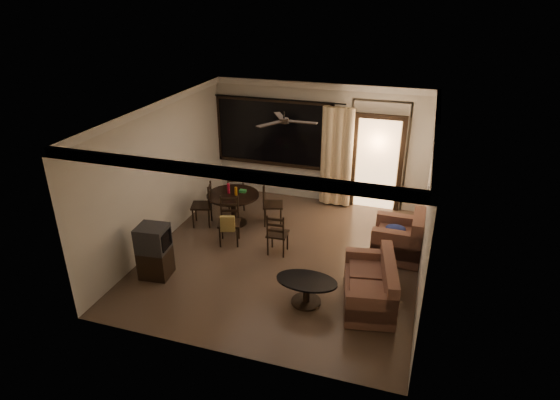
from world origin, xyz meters
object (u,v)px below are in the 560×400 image
(dining_chair_north, at_px, (237,197))
(tv_cabinet, at_px, (154,251))
(coffee_table, at_px, (306,288))
(side_chair, at_px, (278,241))
(sofa, at_px, (372,287))
(dining_chair_east, at_px, (272,212))
(armchair, at_px, (400,240))
(dining_chair_south, at_px, (229,229))
(dining_table, at_px, (233,200))
(dining_chair_west, at_px, (203,213))

(dining_chair_north, height_order, tv_cabinet, tv_cabinet)
(coffee_table, xyz_separation_m, side_chair, (-0.93, 1.35, -0.04))
(tv_cabinet, relative_size, sofa, 0.63)
(side_chair, bearing_deg, dining_chair_east, -69.67)
(tv_cabinet, distance_m, side_chair, 2.30)
(sofa, relative_size, armchair, 1.72)
(dining_chair_south, distance_m, dining_chair_north, 1.64)
(dining_chair_south, height_order, tv_cabinet, tv_cabinet)
(armchair, bearing_deg, dining_chair_south, -170.58)
(dining_chair_north, height_order, coffee_table, dining_chair_north)
(side_chair, bearing_deg, dining_table, -37.45)
(dining_chair_east, bearing_deg, sofa, -149.04)
(dining_chair_south, height_order, armchair, dining_chair_south)
(tv_cabinet, xyz_separation_m, armchair, (4.06, 1.95, -0.12))
(dining_chair_south, relative_size, tv_cabinet, 0.97)
(armchair, xyz_separation_m, side_chair, (-2.25, -0.56, -0.12))
(tv_cabinet, distance_m, coffee_table, 2.75)
(dining_chair_south, distance_m, coffee_table, 2.42)
(coffee_table, bearing_deg, dining_chair_east, 119.64)
(dining_chair_east, xyz_separation_m, dining_chair_north, (-1.03, 0.50, 0.00))
(tv_cabinet, xyz_separation_m, coffee_table, (2.74, 0.04, -0.20))
(dining_chair_west, height_order, dining_chair_north, same)
(dining_chair_north, bearing_deg, sofa, 125.06)
(dining_chair_east, distance_m, side_chair, 1.23)
(dining_chair_west, relative_size, dining_chair_south, 1.00)
(dining_chair_north, bearing_deg, dining_chair_south, 90.00)
(dining_table, xyz_separation_m, dining_chair_south, (0.25, -0.82, -0.24))
(dining_chair_north, bearing_deg, side_chair, 115.60)
(dining_chair_north, bearing_deg, dining_table, 90.13)
(dining_chair_south, relative_size, sofa, 0.61)
(coffee_table, bearing_deg, dining_chair_south, 144.10)
(dining_chair_north, bearing_deg, tv_cabinet, 67.10)
(dining_chair_east, height_order, side_chair, dining_chair_east)
(dining_table, distance_m, tv_cabinet, 2.34)
(dining_chair_east, xyz_separation_m, dining_chair_south, (-0.54, -1.07, 0.02))
(sofa, height_order, armchair, armchair)
(dining_chair_north, xyz_separation_m, sofa, (3.46, -2.67, 0.03))
(armchair, bearing_deg, dining_chair_west, 179.79)
(sofa, bearing_deg, armchair, 68.78)
(dining_chair_south, bearing_deg, dining_chair_east, 45.70)
(dining_chair_east, xyz_separation_m, sofa, (2.43, -2.17, 0.03))
(dining_chair_north, height_order, armchair, dining_chair_north)
(dining_chair_east, distance_m, dining_chair_south, 1.20)
(armchair, xyz_separation_m, coffee_table, (-1.32, -1.91, -0.08))
(dining_chair_west, distance_m, dining_chair_south, 1.04)
(dining_chair_west, distance_m, side_chair, 2.00)
(dining_chair_north, xyz_separation_m, armchair, (3.77, -1.07, 0.09))
(dining_table, relative_size, coffee_table, 1.11)
(dining_chair_east, bearing_deg, dining_chair_west, 92.13)
(dining_chair_west, height_order, coffee_table, dining_chair_west)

